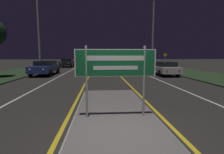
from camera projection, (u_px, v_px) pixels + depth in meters
The scene contains 20 objects.
ground_plane at pixel (120, 136), 4.26m from camera, with size 160.00×160.00×0.00m, color #282623.
median_island at pixel (115, 118), 5.33m from camera, with size 2.58×8.09×0.10m.
verge_left at pixel (32, 70), 23.38m from camera, with size 5.00×100.00×0.08m.
verge_right at pixel (170, 69), 24.72m from camera, with size 5.00×100.00×0.08m.
centre_line_yellow_left at pixel (94, 67), 28.90m from camera, with size 0.12×70.00×0.01m.
centre_line_yellow_right at pixel (111, 67), 29.11m from camera, with size 0.12×70.00×0.01m.
lane_line_white_left at pixel (77, 67), 28.71m from camera, with size 0.12×70.00×0.01m.
lane_line_white_right at pixel (127, 67), 29.30m from camera, with size 0.12×70.00×0.01m.
edge_line_white_left at pixel (58, 67), 28.49m from camera, with size 0.10×70.00×0.01m.
edge_line_white_right at pixel (145, 67), 29.51m from camera, with size 0.10×70.00×0.01m.
highway_sign at pixel (116, 66), 5.13m from camera, with size 2.39×0.07×2.13m.
streetlight_left_near at pixel (37, 7), 17.28m from camera, with size 0.52×0.52×10.75m.
streetlight_right_near at pixel (153, 15), 21.28m from camera, with size 0.62×0.62×9.94m.
car_receding_0 at pixel (164, 68), 17.20m from camera, with size 1.92×4.67×1.30m.
car_receding_1 at pixel (145, 64), 24.25m from camera, with size 1.93×4.65×1.42m.
car_receding_2 at pixel (130, 61), 35.29m from camera, with size 1.97×4.64×1.36m.
car_receding_3 at pixel (111, 60), 47.40m from camera, with size 1.85×4.67×1.48m.
car_approaching_0 at pixel (45, 67), 17.30m from camera, with size 1.97×4.85×1.39m.
car_approaching_1 at pixel (67, 62), 29.07m from camera, with size 2.02×4.42×1.39m.
warning_sign at pixel (165, 59), 27.19m from camera, with size 0.60×0.06×2.22m.
Camera 1 is at (-0.47, -4.02, 1.95)m, focal length 28.00 mm.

